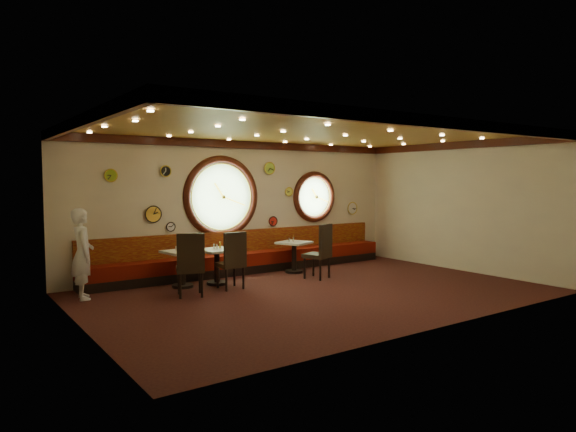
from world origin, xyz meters
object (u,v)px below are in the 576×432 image
(waiter, at_px, (82,254))
(condiment_b_pepper, at_px, (217,247))
(chair_a, at_px, (190,260))
(condiment_b_bottle, at_px, (220,245))
(condiment_c_salt, at_px, (289,240))
(table_a, at_px, (182,264))
(chair_c, at_px, (321,248))
(condiment_a_pepper, at_px, (186,248))
(condiment_b_salt, at_px, (214,246))
(condiment_c_pepper, at_px, (293,239))
(condiment_a_salt, at_px, (176,249))
(table_c, at_px, (294,253))
(condiment_c_bottle, at_px, (293,238))
(condiment_a_bottle, at_px, (185,246))
(chair_b, at_px, (233,257))
(table_b, at_px, (217,262))

(waiter, bearing_deg, condiment_b_pepper, -90.45)
(chair_a, bearing_deg, condiment_b_bottle, 58.91)
(condiment_c_salt, bearing_deg, table_a, -177.80)
(chair_c, distance_m, condiment_b_pepper, 2.38)
(condiment_a_pepper, bearing_deg, condiment_b_pepper, -9.05)
(chair_a, xyz_separation_m, condiment_b_salt, (0.94, 0.86, 0.11))
(condiment_a_pepper, xyz_separation_m, condiment_c_pepper, (2.85, 0.14, -0.02))
(condiment_b_salt, bearing_deg, condiment_c_pepper, 3.88)
(chair_a, relative_size, waiter, 0.45)
(chair_a, bearing_deg, chair_c, 19.88)
(table_a, bearing_deg, condiment_b_salt, -5.87)
(table_a, distance_m, condiment_c_pepper, 2.93)
(condiment_c_pepper, bearing_deg, condiment_a_salt, -178.78)
(table_c, xyz_separation_m, condiment_c_bottle, (0.05, 0.10, 0.35))
(condiment_b_bottle, bearing_deg, condiment_c_pepper, 3.32)
(condiment_b_bottle, bearing_deg, table_c, 2.96)
(condiment_a_salt, xyz_separation_m, condiment_b_pepper, (0.85, -0.18, -0.01))
(condiment_a_bottle, height_order, waiter, waiter)
(condiment_a_pepper, bearing_deg, condiment_a_bottle, 73.63)
(table_c, height_order, chair_b, chair_b)
(condiment_b_bottle, bearing_deg, table_a, 177.23)
(chair_c, distance_m, condiment_c_bottle, 1.09)
(table_a, bearing_deg, condiment_b_pepper, -12.95)
(condiment_c_bottle, bearing_deg, chair_b, -156.51)
(chair_b, xyz_separation_m, waiter, (-2.74, 0.88, 0.18))
(condiment_b_salt, height_order, waiter, waiter)
(condiment_c_bottle, relative_size, waiter, 0.08)
(table_b, bearing_deg, condiment_c_salt, 6.62)
(table_b, height_order, condiment_b_bottle, condiment_b_bottle)
(condiment_b_salt, relative_size, condiment_c_salt, 1.14)
(condiment_c_salt, relative_size, condiment_c_pepper, 0.90)
(chair_a, relative_size, chair_c, 1.00)
(condiment_b_pepper, relative_size, condiment_b_bottle, 0.72)
(condiment_a_bottle, distance_m, waiter, 2.06)
(table_a, height_order, chair_c, chair_c)
(condiment_a_salt, relative_size, condiment_b_pepper, 1.00)
(table_b, relative_size, chair_a, 1.01)
(condiment_a_bottle, height_order, condiment_b_bottle, condiment_a_bottle)
(condiment_b_pepper, height_order, condiment_a_bottle, condiment_a_bottle)
(table_b, bearing_deg, condiment_a_bottle, 164.86)
(chair_c, bearing_deg, waiter, 145.76)
(chair_c, distance_m, condiment_c_salt, 1.05)
(chair_b, height_order, condiment_a_salt, chair_b)
(chair_c, distance_m, condiment_a_bottle, 3.05)
(condiment_a_bottle, bearing_deg, condiment_a_pepper, -106.37)
(condiment_c_salt, distance_m, condiment_a_pepper, 2.75)
(table_c, xyz_separation_m, chair_c, (0.06, -0.99, 0.24))
(table_b, bearing_deg, condiment_b_salt, 121.28)
(chair_b, xyz_separation_m, chair_c, (2.21, -0.13, 0.03))
(table_a, relative_size, chair_a, 1.04)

